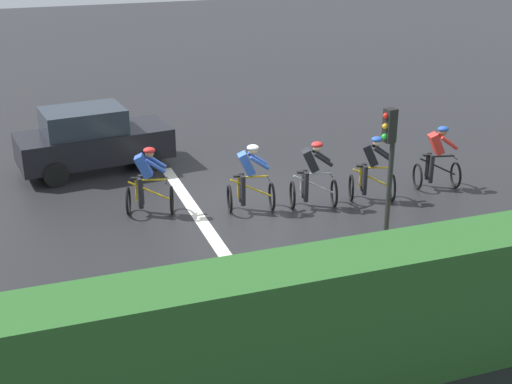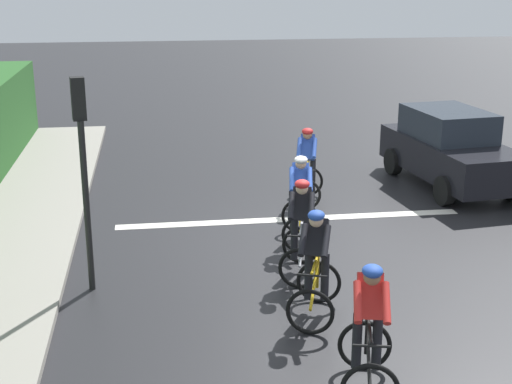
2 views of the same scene
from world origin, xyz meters
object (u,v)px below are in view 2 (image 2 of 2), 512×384
object	(u,v)px
cyclist_lead	(369,330)
cyclist_fourth	(300,200)
cyclist_second	(316,266)
cyclist_trailing	(307,167)
traffic_light_near_crossing	(82,152)
cyclist_mid	(301,229)
car_black	(450,149)

from	to	relation	value
cyclist_lead	cyclist_fourth	xyz separation A→B (m)	(-0.20, -5.01, 0.00)
cyclist_lead	cyclist_second	distance (m)	1.99
cyclist_second	cyclist_trailing	distance (m)	5.43
traffic_light_near_crossing	cyclist_mid	bearing A→B (deg)	-179.37
car_black	cyclist_mid	bearing A→B (deg)	46.05
cyclist_mid	car_black	xyz separation A→B (m)	(-4.46, -4.62, 0.08)
cyclist_trailing	traffic_light_near_crossing	world-z (taller)	traffic_light_near_crossing
cyclist_mid	cyclist_trailing	xyz separation A→B (m)	(-0.90, -3.81, 0.00)
cyclist_fourth	car_black	world-z (taller)	car_black
cyclist_lead	cyclist_second	bearing A→B (deg)	-84.48
cyclist_lead	cyclist_fourth	distance (m)	5.01
cyclist_second	cyclist_trailing	size ratio (longest dim) A/B	1.00
cyclist_second	traffic_light_near_crossing	bearing A→B (deg)	-24.41
cyclist_lead	cyclist_mid	size ratio (longest dim) A/B	1.00
cyclist_mid	traffic_light_near_crossing	world-z (taller)	traffic_light_near_crossing
cyclist_mid	car_black	world-z (taller)	car_black
cyclist_lead	cyclist_fourth	bearing A→B (deg)	-92.26
car_black	cyclist_fourth	bearing A→B (deg)	36.79
cyclist_second	traffic_light_near_crossing	world-z (taller)	traffic_light_near_crossing
cyclist_trailing	car_black	world-z (taller)	car_black
cyclist_trailing	car_black	bearing A→B (deg)	-167.09
cyclist_lead	cyclist_trailing	world-z (taller)	same
cyclist_lead	cyclist_second	size ratio (longest dim) A/B	1.00
cyclist_lead	cyclist_trailing	xyz separation A→B (m)	(-0.82, -7.31, 0.00)
car_black	cyclist_lead	bearing A→B (deg)	61.74
cyclist_second	car_black	bearing A→B (deg)	-126.56
cyclist_lead	cyclist_mid	xyz separation A→B (m)	(0.09, -3.51, 0.00)
cyclist_mid	cyclist_fourth	bearing A→B (deg)	-100.70
cyclist_second	cyclist_fourth	bearing A→B (deg)	-97.32
cyclist_second	cyclist_mid	world-z (taller)	same
cyclist_lead	car_black	bearing A→B (deg)	-118.26
cyclist_second	cyclist_trailing	xyz separation A→B (m)	(-1.01, -5.34, 0.00)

